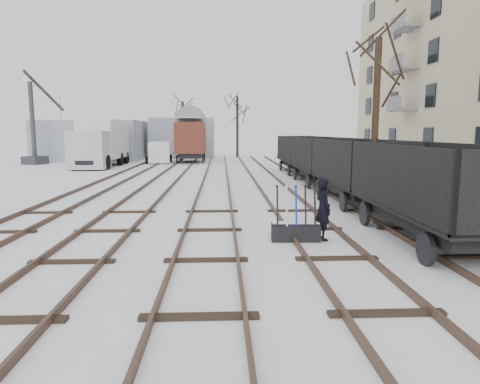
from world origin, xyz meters
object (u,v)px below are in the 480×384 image
(crane, at_px, (35,140))
(lorry, at_px, (101,143))
(ground_frame, at_px, (296,231))
(box_van_wagon, at_px, (191,137))
(panel_van, at_px, (159,152))
(worker, at_px, (323,209))
(freight_wagon_a, at_px, (434,205))

(crane, bearing_deg, lorry, -3.84)
(ground_frame, xyz_separation_m, lorry, (-12.03, 25.06, 1.73))
(box_van_wagon, distance_m, panel_van, 3.34)
(worker, bearing_deg, crane, 20.35)
(box_van_wagon, xyz_separation_m, lorry, (-7.12, -5.04, -0.41))
(crane, bearing_deg, box_van_wagon, 29.18)
(ground_frame, distance_m, box_van_wagon, 30.58)
(lorry, bearing_deg, ground_frame, -63.13)
(freight_wagon_a, height_order, panel_van, freight_wagon_a)
(ground_frame, height_order, worker, worker)
(ground_frame, distance_m, freight_wagon_a, 3.73)
(lorry, relative_size, panel_van, 1.89)
(freight_wagon_a, distance_m, box_van_wagon, 31.52)
(worker, distance_m, freight_wagon_a, 2.93)
(worker, height_order, box_van_wagon, box_van_wagon)
(lorry, distance_m, panel_van, 6.12)
(ground_frame, height_order, box_van_wagon, box_van_wagon)
(box_van_wagon, relative_size, lorry, 0.63)
(ground_frame, bearing_deg, worker, 10.00)
(ground_frame, xyz_separation_m, crane, (-18.78, 28.29, 1.88))
(worker, relative_size, crane, 0.21)
(worker, relative_size, freight_wagon_a, 0.27)
(freight_wagon_a, bearing_deg, worker, 174.15)
(freight_wagon_a, height_order, crane, crane)
(freight_wagon_a, height_order, box_van_wagon, box_van_wagon)
(box_van_wagon, relative_size, panel_van, 1.19)
(box_van_wagon, xyz_separation_m, crane, (-13.87, -1.81, -0.26))
(ground_frame, bearing_deg, lorry, 118.04)
(box_van_wagon, bearing_deg, worker, -79.04)
(ground_frame, xyz_separation_m, panel_van, (-7.86, 29.44, 0.72))
(lorry, bearing_deg, worker, -61.66)
(freight_wagon_a, xyz_separation_m, panel_van, (-11.52, 29.63, 0.02))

